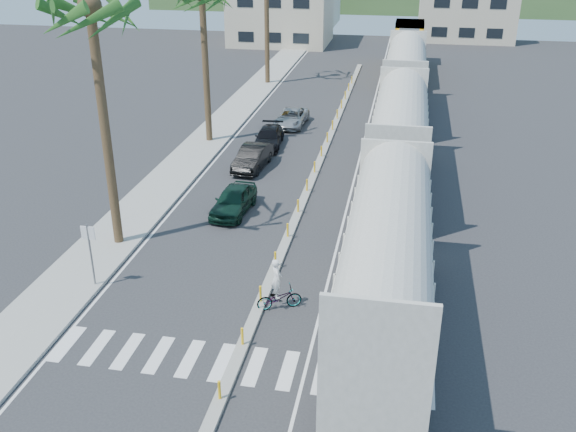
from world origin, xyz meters
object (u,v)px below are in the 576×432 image
at_px(car_lead, 234,200).
at_px(car_second, 253,157).
at_px(street_sign, 90,246).
at_px(cyclist, 279,293).

bearing_deg(car_lead, car_second, 98.76).
relative_size(car_lead, car_second, 0.96).
distance_m(street_sign, car_second, 15.76).
distance_m(street_sign, cyclist, 8.19).
bearing_deg(car_lead, cyclist, -60.32).
height_order(car_lead, car_second, car_second).
bearing_deg(cyclist, car_second, -7.04).
xyz_separation_m(street_sign, car_second, (3.28, 15.37, -1.25)).
height_order(street_sign, cyclist, street_sign).
distance_m(street_sign, car_lead, 9.51).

